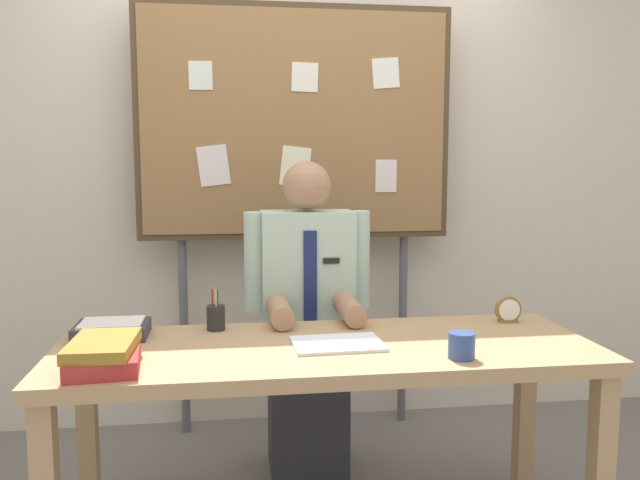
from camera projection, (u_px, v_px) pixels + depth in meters
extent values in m
cube|color=beige|center=(292.00, 170.00, 3.45)|extent=(6.40, 0.08, 2.70)
cube|color=tan|center=(327.00, 351.00, 2.29)|extent=(1.90, 0.69, 0.05)
cube|color=tan|center=(600.00, 473.00, 2.18)|extent=(0.07, 0.07, 0.70)
cube|color=tan|center=(88.00, 434.00, 2.49)|extent=(0.07, 0.07, 0.70)
cube|color=tan|center=(524.00, 410.00, 2.74)|extent=(0.07, 0.07, 0.70)
cube|color=#2D2D33|center=(307.00, 423.00, 2.93)|extent=(0.34, 0.30, 0.44)
cube|color=#B2CCBC|center=(307.00, 295.00, 2.86)|extent=(0.40, 0.22, 0.74)
sphere|color=#A87A5B|center=(307.00, 186.00, 2.80)|extent=(0.21, 0.21, 0.21)
cylinder|color=#B2CCBC|center=(255.00, 262.00, 2.79)|extent=(0.09, 0.09, 0.43)
cylinder|color=#B2CCBC|center=(359.00, 259.00, 2.85)|extent=(0.09, 0.09, 0.43)
cylinder|color=#A87A5B|center=(280.00, 311.00, 2.59)|extent=(0.09, 0.30, 0.09)
cylinder|color=#A87A5B|center=(349.00, 308.00, 2.62)|extent=(0.09, 0.30, 0.09)
cube|color=navy|center=(310.00, 287.00, 2.74)|extent=(0.06, 0.01, 0.48)
cube|color=black|center=(331.00, 261.00, 2.74)|extent=(0.07, 0.01, 0.02)
cube|color=#4C3823|center=(296.00, 123.00, 3.23)|extent=(1.57, 0.05, 1.16)
cube|color=olive|center=(296.00, 123.00, 3.22)|extent=(1.51, 0.04, 1.10)
cylinder|color=#59595E|center=(184.00, 334.00, 3.31)|extent=(0.04, 0.04, 1.04)
cylinder|color=#59595E|center=(402.00, 326.00, 3.46)|extent=(0.04, 0.04, 1.04)
cube|color=silver|center=(213.00, 166.00, 3.16)|extent=(0.17, 0.00, 0.21)
cube|color=silver|center=(386.00, 176.00, 3.29)|extent=(0.11, 0.00, 0.17)
cube|color=silver|center=(201.00, 75.00, 3.10)|extent=(0.11, 0.00, 0.14)
cube|color=#F4EFCC|center=(295.00, 167.00, 3.22)|extent=(0.16, 0.00, 0.21)
cube|color=white|center=(386.00, 73.00, 3.22)|extent=(0.14, 0.00, 0.16)
cube|color=white|center=(305.00, 77.00, 3.17)|extent=(0.13, 0.00, 0.14)
cube|color=#B22D2D|center=(104.00, 361.00, 2.01)|extent=(0.24, 0.29, 0.05)
cube|color=olive|center=(103.00, 345.00, 2.01)|extent=(0.20, 0.30, 0.04)
cube|color=white|center=(337.00, 344.00, 2.27)|extent=(0.32, 0.23, 0.01)
cylinder|color=olive|center=(508.00, 309.00, 2.60)|extent=(0.11, 0.02, 0.11)
cylinder|color=white|center=(509.00, 310.00, 2.58)|extent=(0.09, 0.00, 0.09)
cube|color=olive|center=(508.00, 321.00, 2.60)|extent=(0.07, 0.04, 0.01)
cylinder|color=#334C8C|center=(462.00, 346.00, 2.12)|extent=(0.09, 0.09, 0.09)
cylinder|color=#262626|center=(216.00, 318.00, 2.48)|extent=(0.07, 0.07, 0.09)
cylinder|color=#263399|center=(218.00, 308.00, 2.47)|extent=(0.01, 0.01, 0.15)
cylinder|color=maroon|center=(212.00, 308.00, 2.47)|extent=(0.01, 0.01, 0.15)
cylinder|color=gold|center=(216.00, 308.00, 2.46)|extent=(0.01, 0.01, 0.15)
cube|color=#333338|center=(112.00, 330.00, 2.38)|extent=(0.26, 0.20, 0.05)
cube|color=silver|center=(112.00, 323.00, 2.38)|extent=(0.22, 0.17, 0.01)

